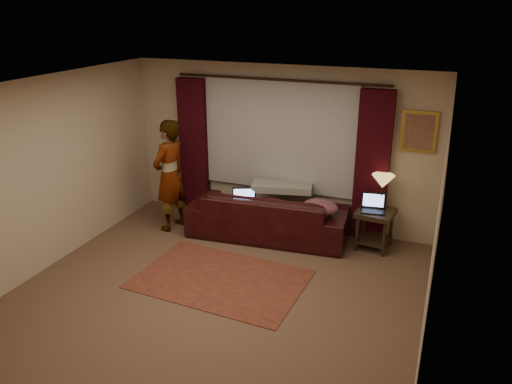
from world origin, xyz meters
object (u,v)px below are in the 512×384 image
tiffany_lamp (382,192)px  laptop_sofa (244,199)px  end_table (374,229)px  person (170,176)px  laptop_table (374,204)px  sofa (268,206)px

tiffany_lamp → laptop_sofa: bearing=-166.8°
end_table → tiffany_lamp: tiffany_lamp is taller
laptop_sofa → person: (-1.24, -0.11, 0.27)m
tiffany_lamp → laptop_table: tiffany_lamp is taller
sofa → person: (-1.56, -0.29, 0.40)m
end_table → laptop_sofa: bearing=-169.8°
sofa → laptop_table: size_ratio=6.64×
end_table → person: (-3.19, -0.46, 0.60)m
tiffany_lamp → sofa: bearing=-170.3°
laptop_table → laptop_sofa: bearing=-179.8°
tiffany_lamp → laptop_table: size_ratio=1.41×
end_table → sofa: bearing=-174.0°
laptop_sofa → person: size_ratio=0.22×
laptop_table → sofa: bearing=175.6°
person → sofa: bearing=110.5°
laptop_sofa → end_table: laptop_sofa is taller
sofa → person: size_ratio=1.37×
laptop_sofa → end_table: 2.01m
laptop_table → person: bearing=178.6°
sofa → tiffany_lamp: size_ratio=4.72×
sofa → laptop_sofa: (-0.32, -0.18, 0.13)m
sofa → end_table: 1.65m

